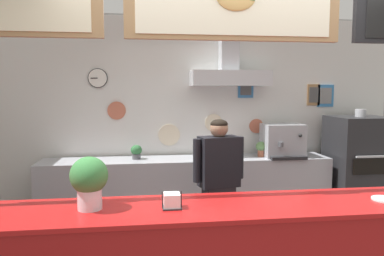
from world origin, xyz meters
TOP-DOWN VIEW (x-y plane):
  - back_wall_assembly at (0.03, 2.11)m, footprint 5.77×2.60m
  - back_prep_counter at (-0.09, 1.90)m, footprint 3.73×0.54m
  - pizza_oven at (2.22, 1.78)m, footprint 0.74×0.71m
  - shop_worker at (0.11, 0.85)m, footprint 0.55×0.30m
  - espresso_machine at (1.18, 1.87)m, footprint 0.52×0.47m
  - potted_rosemary at (0.90, 1.90)m, footprint 0.14×0.14m
  - potted_thyme at (-0.75, 1.93)m, footprint 0.14×0.14m
  - basil_vase at (-1.00, -0.35)m, footprint 0.25×0.25m
  - napkin_holder at (-0.46, -0.40)m, footprint 0.13×0.13m

SIDE VIEW (x-z plane):
  - back_prep_counter at x=-0.09m, z-range -0.01..0.90m
  - pizza_oven at x=2.22m, z-range -0.05..1.49m
  - shop_worker at x=0.11m, z-range 0.05..1.55m
  - potted_thyme at x=-0.75m, z-range 0.92..1.10m
  - potted_rosemary at x=0.90m, z-range 0.92..1.13m
  - napkin_holder at x=-0.46m, z-range 1.00..1.11m
  - espresso_machine at x=1.18m, z-range 0.90..1.34m
  - basil_vase at x=-1.00m, z-range 1.02..1.37m
  - back_wall_assembly at x=0.03m, z-range 0.11..2.90m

